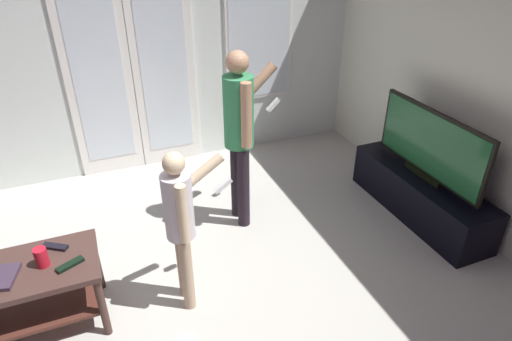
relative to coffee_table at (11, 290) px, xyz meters
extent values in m
cube|color=#B8B6AD|center=(0.78, -0.30, -0.38)|extent=(5.70, 4.73, 0.02)
cube|color=silver|center=(0.78, 2.04, 0.95)|extent=(5.70, 0.06, 2.64)
cube|color=white|center=(0.80, 1.99, 0.62)|extent=(0.64, 0.02, 2.04)
cube|color=silver|center=(0.80, 1.98, 0.67)|extent=(0.48, 0.01, 1.74)
cube|color=white|center=(1.45, 1.99, 0.62)|extent=(0.64, 0.02, 2.04)
cube|color=silver|center=(1.45, 1.98, 0.67)|extent=(0.48, 0.01, 1.74)
cube|color=white|center=(2.50, 1.99, 0.90)|extent=(0.77, 0.02, 1.33)
cube|color=silver|center=(2.50, 1.98, 0.90)|extent=(0.71, 0.01, 1.27)
cube|color=#432C26|center=(0.00, 0.00, 0.12)|extent=(1.08, 0.52, 0.04)
cube|color=#4B251C|center=(0.00, 0.00, -0.19)|extent=(1.00, 0.44, 0.02)
cylinder|color=#432C26|center=(0.51, -0.22, -0.14)|extent=(0.05, 0.05, 0.47)
cylinder|color=#432C26|center=(0.51, 0.22, -0.14)|extent=(0.05, 0.05, 0.47)
cube|color=black|center=(3.30, 0.10, -0.17)|extent=(0.42, 1.46, 0.40)
cube|color=black|center=(3.30, -0.62, -0.15)|extent=(0.36, 0.02, 0.22)
cube|color=black|center=(3.30, 0.10, 0.05)|extent=(0.08, 0.43, 0.04)
cube|color=black|center=(3.30, 0.10, 0.36)|extent=(0.04, 1.22, 0.57)
cube|color=#194C28|center=(3.28, 0.10, 0.36)|extent=(0.00, 1.17, 0.52)
cylinder|color=black|center=(1.76, 0.56, 0.01)|extent=(0.10, 0.10, 0.75)
cylinder|color=black|center=(1.76, 0.72, 0.01)|extent=(0.10, 0.10, 0.75)
cylinder|color=#358955|center=(1.76, 0.64, 0.68)|extent=(0.24, 0.24, 0.59)
sphere|color=tan|center=(1.76, 0.64, 1.08)|extent=(0.18, 0.18, 0.18)
cylinder|color=tan|center=(1.77, 0.47, 0.71)|extent=(0.08, 0.08, 0.52)
cylinder|color=tan|center=(1.95, 0.81, 0.79)|extent=(0.45, 0.10, 0.42)
cube|color=white|center=(2.14, 0.81, 0.62)|extent=(0.12, 0.04, 0.12)
cylinder|color=tan|center=(1.07, -0.20, -0.08)|extent=(0.08, 0.08, 0.58)
cylinder|color=tan|center=(1.07, -0.07, -0.08)|extent=(0.08, 0.08, 0.58)
cylinder|color=silver|center=(1.07, -0.14, 0.44)|extent=(0.19, 0.19, 0.46)
sphere|color=beige|center=(1.07, -0.14, 0.75)|extent=(0.14, 0.14, 0.14)
cylinder|color=beige|center=(1.07, -0.27, 0.47)|extent=(0.07, 0.07, 0.41)
cylinder|color=beige|center=(1.24, -0.01, 0.56)|extent=(0.37, 0.07, 0.28)
cube|color=white|center=(1.41, -0.01, 0.44)|extent=(0.13, 0.04, 0.10)
cylinder|color=red|center=(0.22, -0.01, 0.20)|extent=(0.08, 0.08, 0.13)
cube|color=black|center=(0.37, -0.08, 0.15)|extent=(0.17, 0.12, 0.02)
cube|color=black|center=(0.29, 0.14, 0.15)|extent=(0.17, 0.14, 0.02)
camera|label=1|loc=(0.67, -2.41, 2.00)|focal=30.52mm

